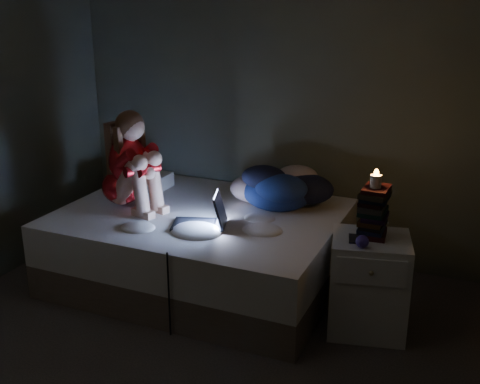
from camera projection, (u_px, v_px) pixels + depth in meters
The scene contains 12 objects.
floor at pixel (165, 368), 3.48m from camera, with size 3.60×3.80×0.02m, color #2B2928.
wall_back at pixel (279, 100), 4.72m from camera, with size 3.60×0.02×2.60m, color #3F423A.
bed at pixel (201, 246), 4.47m from camera, with size 2.04×1.53×0.56m, color silver, non-canonical shape.
pillow at pixel (144, 180), 4.93m from camera, with size 0.41×0.29×0.12m, color silver.
woman at pixel (121, 158), 4.38m from camera, with size 0.47×0.31×0.76m, color maroon, non-canonical shape.
laptop at pixel (198, 209), 4.06m from camera, with size 0.37×0.26×0.26m, color black, non-canonical shape.
clothes_pile at pixel (277, 185), 4.44m from camera, with size 0.57×0.46×0.34m, color navy, non-canonical shape.
nightstand at pixel (368, 284), 3.78m from camera, with size 0.49×0.43×0.65m, color white.
book_stack at pixel (373, 211), 3.67m from camera, with size 0.19×0.25×0.33m, color black, non-canonical shape.
candle at pixel (376, 180), 3.61m from camera, with size 0.07×0.07×0.08m, color beige.
phone at pixel (353, 237), 3.68m from camera, with size 0.07×0.14×0.01m, color black.
blue_orb at pixel (356, 240), 3.55m from camera, with size 0.08×0.08×0.08m, color #422D97.
Camera 1 is at (1.60, -2.54, 2.09)m, focal length 43.66 mm.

